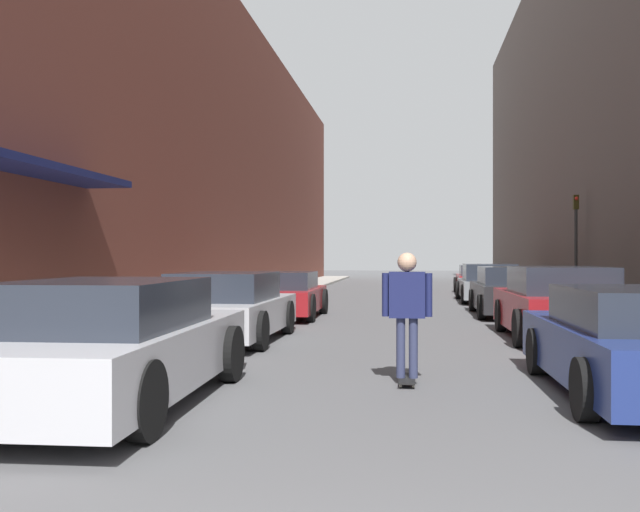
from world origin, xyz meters
name	(u,v)px	position (x,y,z in m)	size (l,w,h in m)	color
ground	(401,309)	(0.00, 18.91, 0.00)	(104.03, 104.03, 0.00)	#515154
curb_strip_left	(269,296)	(-4.88, 23.64, 0.06)	(1.80, 47.28, 0.12)	#A3A099
curb_strip_right	(543,298)	(4.88, 23.64, 0.06)	(1.80, 47.28, 0.12)	#A3A099
building_row_left	(193,154)	(-7.78, 23.64, 5.36)	(4.90, 47.28, 10.73)	brown
building_row_right	(629,92)	(7.78, 23.64, 7.21)	(4.90, 47.28, 14.41)	#564C47
parked_car_left_0	(111,344)	(-2.82, 5.04, 0.64)	(2.01, 4.71, 1.32)	#B7B7BC
parked_car_left_1	(227,308)	(-3.03, 10.60, 0.61)	(1.96, 4.18, 1.26)	#B7B7BC
parked_car_left_2	(284,295)	(-2.89, 15.62, 0.57)	(1.89, 4.00, 1.16)	maroon
parked_car_right_1	(559,304)	(3.05, 11.62, 0.66)	(1.96, 4.23, 1.37)	maroon
parked_car_right_2	(512,292)	(2.91, 16.90, 0.62)	(1.95, 4.16, 1.28)	#232326
parked_car_right_3	(489,284)	(2.90, 22.45, 0.61)	(2.00, 4.55, 1.28)	gray
parked_car_right_4	(479,280)	(3.05, 27.53, 0.58)	(1.87, 4.02, 1.17)	maroon
skateboarder	(407,303)	(0.27, 6.68, 0.99)	(0.61, 0.78, 1.61)	black
traffic_light	(576,235)	(5.41, 20.94, 2.19)	(0.16, 0.22, 3.34)	#2D2D2D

